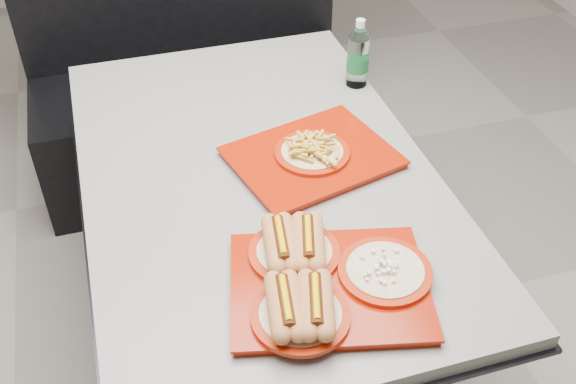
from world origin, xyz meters
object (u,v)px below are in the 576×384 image
object	(u,v)px
diner_table	(259,216)
booth_bench	(193,80)
water_bottle	(358,57)
tray_far	(312,154)
tray_near	(321,279)

from	to	relation	value
diner_table	booth_bench	distance (m)	1.11
booth_bench	diner_table	bearing A→B (deg)	-90.00
water_bottle	diner_table	bearing A→B (deg)	-140.75
diner_table	tray_far	bearing A→B (deg)	-2.34
diner_table	booth_bench	size ratio (longest dim) A/B	1.05
tray_near	water_bottle	xyz separation A→B (m)	(0.38, 0.78, 0.06)
tray_far	water_bottle	bearing A→B (deg)	52.78
diner_table	water_bottle	size ratio (longest dim) A/B	6.58
diner_table	booth_bench	xyz separation A→B (m)	(0.00, 1.09, -0.18)
booth_bench	tray_far	distance (m)	1.17
tray_far	water_bottle	size ratio (longest dim) A/B	2.21
diner_table	tray_near	xyz separation A→B (m)	(0.02, -0.45, 0.20)
booth_bench	water_bottle	bearing A→B (deg)	-61.84
tray_near	water_bottle	world-z (taller)	water_bottle
diner_table	tray_near	size ratio (longest dim) A/B	2.93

